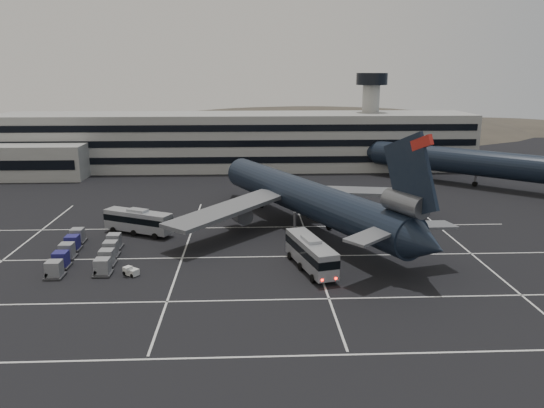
{
  "coord_description": "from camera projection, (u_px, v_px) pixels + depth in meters",
  "views": [
    {
      "loc": [
        3.23,
        -64.43,
        24.89
      ],
      "look_at": [
        6.65,
        13.59,
        5.0
      ],
      "focal_mm": 35.0,
      "sensor_mm": 36.0,
      "label": 1
    }
  ],
  "objects": [
    {
      "name": "bus_near",
      "position": [
        311.0,
        252.0,
        67.36
      ],
      "size": [
        5.72,
        12.31,
        4.24
      ],
      "rotation": [
        0.0,
        0.0,
        0.26
      ],
      "color": "#97999F",
      "rests_on": "ground"
    },
    {
      "name": "trijet_far",
      "position": [
        481.0,
        162.0,
        114.16
      ],
      "size": [
        46.71,
        42.57,
        18.08
      ],
      "rotation": [
        0.0,
        0.0,
        0.85
      ],
      "color": "black",
      "rests_on": "ground"
    },
    {
      "name": "tug_b",
      "position": [
        132.0,
        271.0,
        65.81
      ],
      "size": [
        2.22,
        2.09,
        1.24
      ],
      "rotation": [
        0.0,
        0.0,
        0.91
      ],
      "color": "silver",
      "rests_on": "ground"
    },
    {
      "name": "terminal",
      "position": [
        225.0,
        142.0,
        135.42
      ],
      "size": [
        125.0,
        26.0,
        24.0
      ],
      "color": "gray",
      "rests_on": "ground"
    },
    {
      "name": "hills",
      "position": [
        282.0,
        154.0,
        236.7
      ],
      "size": [
        352.0,
        180.0,
        44.0
      ],
      "color": "#38332B",
      "rests_on": "ground"
    },
    {
      "name": "uld_cluster",
      "position": [
        85.0,
        252.0,
        71.25
      ],
      "size": [
        9.52,
        16.42,
        2.12
      ],
      "rotation": [
        0.0,
        0.0,
        0.1
      ],
      "color": "#2D2D30",
      "rests_on": "ground"
    },
    {
      "name": "trijet_main",
      "position": [
        307.0,
        198.0,
        83.33
      ],
      "size": [
        43.06,
        54.0,
        18.08
      ],
      "rotation": [
        0.0,
        0.0,
        0.45
      ],
      "color": "black",
      "rests_on": "ground"
    },
    {
      "name": "ground",
      "position": [
        225.0,
        268.0,
        68.38
      ],
      "size": [
        260.0,
        260.0,
        0.0
      ],
      "primitive_type": "plane",
      "color": "black",
      "rests_on": "ground"
    },
    {
      "name": "bus_far",
      "position": [
        138.0,
        220.0,
        81.96
      ],
      "size": [
        11.31,
        7.4,
        4.0
      ],
      "rotation": [
        0.0,
        0.0,
        1.11
      ],
      "color": "#97999F",
      "rests_on": "ground"
    },
    {
      "name": "lane_markings",
      "position": [
        233.0,
        266.0,
        69.12
      ],
      "size": [
        90.0,
        55.62,
        0.01
      ],
      "color": "silver",
      "rests_on": "ground"
    }
  ]
}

